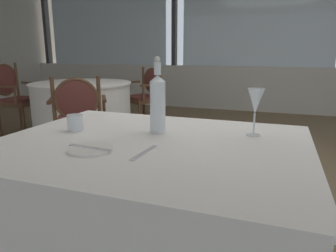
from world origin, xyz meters
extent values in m
plane|color=#756047|center=(0.00, 0.00, 0.00)|extent=(13.05, 13.05, 0.00)
cube|color=beige|center=(0.00, 3.52, 0.42)|extent=(10.04, 0.12, 0.85)
cube|color=silver|center=(-3.15, 3.54, 1.68)|extent=(2.77, 0.02, 1.67)
cube|color=#333338|center=(-4.72, 3.52, 1.68)|extent=(0.08, 0.14, 1.67)
cube|color=silver|center=(0.00, 3.54, 1.68)|extent=(2.77, 0.02, 1.67)
cube|color=#333338|center=(-1.57, 3.52, 1.68)|extent=(0.08, 0.14, 1.67)
cube|color=white|center=(-0.03, -1.41, 0.73)|extent=(1.35, 1.06, 0.02)
cube|color=white|center=(-0.03, -1.41, 0.36)|extent=(1.31, 1.03, 0.72)
cylinder|color=white|center=(-0.20, -1.61, 0.75)|extent=(0.18, 0.18, 0.01)
cube|color=silver|center=(-0.20, -1.61, 0.75)|extent=(0.20, 0.03, 0.00)
cube|color=silver|center=(0.01, -1.57, 0.75)|extent=(0.03, 0.19, 0.00)
cylinder|color=white|center=(-0.06, -1.25, 0.87)|extent=(0.07, 0.07, 0.25)
cone|color=white|center=(-0.06, -1.25, 1.00)|extent=(0.07, 0.07, 0.03)
cylinder|color=white|center=(-0.06, -1.25, 1.05)|extent=(0.03, 0.03, 0.06)
sphere|color=silver|center=(-0.06, -1.25, 1.09)|extent=(0.03, 0.03, 0.03)
cylinder|color=white|center=(0.39, -1.16, 0.74)|extent=(0.06, 0.06, 0.00)
cylinder|color=white|center=(0.39, -1.16, 0.80)|extent=(0.01, 0.01, 0.10)
cone|color=white|center=(0.39, -1.16, 0.91)|extent=(0.08, 0.08, 0.11)
cylinder|color=white|center=(-0.46, -1.35, 0.78)|extent=(0.08, 0.08, 0.08)
cylinder|color=white|center=(-1.88, 0.72, 0.73)|extent=(1.27, 1.27, 0.02)
cylinder|color=white|center=(-1.88, 0.72, 0.36)|extent=(1.23, 1.23, 0.72)
cube|color=brown|center=(-1.44, 1.58, 0.42)|extent=(0.62, 0.62, 0.05)
cube|color=brown|center=(-1.44, 1.58, 0.46)|extent=(0.57, 0.57, 0.04)
cylinder|color=brown|center=(-1.35, 1.32, 0.20)|extent=(0.04, 0.04, 0.39)
cylinder|color=brown|center=(-1.71, 1.50, 0.20)|extent=(0.04, 0.04, 0.39)
cylinder|color=brown|center=(-1.17, 1.67, 0.20)|extent=(0.04, 0.04, 0.39)
cylinder|color=brown|center=(-1.53, 1.85, 0.20)|extent=(0.04, 0.04, 0.39)
cylinder|color=brown|center=(-1.17, 1.67, 0.67)|extent=(0.04, 0.04, 0.45)
cylinder|color=brown|center=(-1.53, 1.85, 0.67)|extent=(0.04, 0.04, 0.45)
ellipsoid|color=brown|center=(-1.34, 1.78, 0.69)|extent=(0.37, 0.22, 0.38)
torus|color=brown|center=(-1.34, 1.78, 0.69)|extent=(0.36, 0.21, 0.39)
cube|color=brown|center=(-1.23, 1.45, 0.66)|extent=(0.20, 0.34, 0.03)
cylinder|color=brown|center=(-1.29, 1.33, 0.55)|extent=(0.03, 0.03, 0.22)
cube|color=brown|center=(-1.67, 1.68, 0.66)|extent=(0.20, 0.34, 0.03)
cylinder|color=brown|center=(-1.74, 1.55, 0.55)|extent=(0.03, 0.03, 0.22)
cube|color=brown|center=(-2.85, 0.66, 0.44)|extent=(0.48, 0.48, 0.05)
cube|color=brown|center=(-2.85, 0.66, 0.49)|extent=(0.45, 0.45, 0.04)
cylinder|color=brown|center=(-2.66, 0.87, 0.21)|extent=(0.04, 0.04, 0.42)
cylinder|color=brown|center=(-2.64, 0.48, 0.21)|extent=(0.04, 0.04, 0.42)
cylinder|color=brown|center=(-3.06, 0.85, 0.21)|extent=(0.04, 0.04, 0.42)
cylinder|color=brown|center=(-3.06, 0.85, 0.72)|extent=(0.04, 0.04, 0.51)
ellipsoid|color=brown|center=(-3.07, 0.65, 0.75)|extent=(0.07, 0.39, 0.43)
torus|color=brown|center=(-3.07, 0.65, 0.75)|extent=(0.06, 0.44, 0.44)
cube|color=brown|center=(-2.85, 0.91, 0.69)|extent=(0.37, 0.06, 0.03)
cylinder|color=brown|center=(-2.71, 0.92, 0.58)|extent=(0.03, 0.03, 0.22)
cube|color=brown|center=(-2.82, 0.42, 0.69)|extent=(0.37, 0.06, 0.03)
cylinder|color=brown|center=(-2.68, 0.42, 0.58)|extent=(0.03, 0.03, 0.22)
cube|color=brown|center=(-1.35, -0.10, 0.43)|extent=(0.64, 0.64, 0.05)
cube|color=brown|center=(-1.35, -0.10, 0.47)|extent=(0.59, 0.59, 0.04)
cylinder|color=brown|center=(-1.63, -0.04, 0.20)|extent=(0.04, 0.04, 0.40)
cylinder|color=brown|center=(-1.29, 0.18, 0.20)|extent=(0.04, 0.04, 0.40)
cylinder|color=brown|center=(-1.41, -0.38, 0.20)|extent=(0.04, 0.04, 0.40)
cylinder|color=brown|center=(-1.07, -0.16, 0.20)|extent=(0.04, 0.04, 0.40)
cylinder|color=brown|center=(-1.41, -0.38, 0.68)|extent=(0.04, 0.04, 0.46)
cylinder|color=brown|center=(-1.07, -0.16, 0.68)|extent=(0.04, 0.04, 0.46)
ellipsoid|color=brown|center=(-1.23, -0.28, 0.70)|extent=(0.35, 0.26, 0.38)
torus|color=brown|center=(-1.23, -0.28, 0.70)|extent=(0.35, 0.24, 0.40)
cube|color=brown|center=(-1.57, -0.22, 0.67)|extent=(0.23, 0.33, 0.03)
cylinder|color=brown|center=(-1.65, -0.10, 0.56)|extent=(0.03, 0.03, 0.22)
cube|color=brown|center=(-1.15, 0.05, 0.67)|extent=(0.23, 0.33, 0.03)
cylinder|color=brown|center=(-1.23, 0.17, 0.56)|extent=(0.03, 0.03, 0.22)
camera|label=1|loc=(0.48, -2.60, 1.13)|focal=32.95mm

